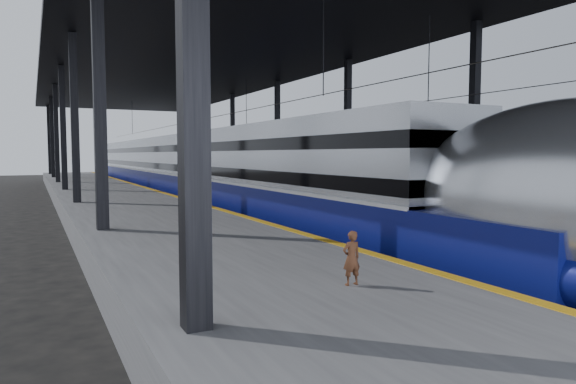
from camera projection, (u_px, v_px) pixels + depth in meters
ground at (352, 276)px, 13.91m from camera, size 160.00×160.00×0.00m
platform at (113, 202)px, 30.17m from camera, size 6.00×80.00×1.00m
yellow_strip at (160, 192)px, 31.38m from camera, size 0.30×80.00×0.01m
rails at (240, 203)px, 33.76m from camera, size 6.52×80.00×0.16m
canopy at (200, 61)px, 31.94m from camera, size 18.00×75.00×9.47m
tgv_train at (191, 171)px, 34.94m from camera, size 3.20×65.20×4.59m
second_train at (198, 166)px, 50.81m from camera, size 3.04×56.05×4.19m
child at (351, 258)px, 9.00m from camera, size 0.35×0.23×0.97m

